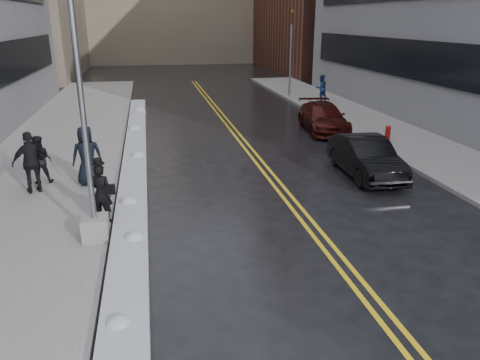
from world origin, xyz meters
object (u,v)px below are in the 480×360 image
fire_hydrant (388,132)px  traffic_signal (291,50)px  pedestrian_b (38,160)px  car_black (366,157)px  car_maroon (323,117)px  lamppost (87,149)px  pedestrian_fedora (101,193)px  pedestrian_east (321,88)px  pedestrian_d (32,162)px  pedestrian_c (87,156)px

fire_hydrant → traffic_signal: size_ratio=0.12×
fire_hydrant → pedestrian_b: bearing=-168.0°
car_black → car_maroon: car_black is taller
traffic_signal → car_black: size_ratio=1.38×
lamppost → car_maroon: lamppost is taller
lamppost → pedestrian_fedora: (0.10, 1.10, -1.55)m
fire_hydrant → car_black: (-3.06, -4.11, 0.17)m
pedestrian_east → car_black: (-3.94, -15.28, -0.33)m
fire_hydrant → car_maroon: 3.74m
pedestrian_b → car_black: size_ratio=0.38×
pedestrian_east → pedestrian_b: bearing=25.4°
traffic_signal → pedestrian_fedora: 24.08m
pedestrian_d → car_black: 11.52m
pedestrian_fedora → car_maroon: 14.38m
lamppost → car_maroon: bearing=47.2°
fire_hydrant → pedestrian_east: bearing=85.5°
car_black → fire_hydrant: bearing=55.7°
traffic_signal → fire_hydrant: bearing=-88.0°
pedestrian_fedora → car_black: size_ratio=0.38×
lamppost → pedestrian_b: 5.62m
pedestrian_east → pedestrian_c: bearing=29.6°
pedestrian_c → pedestrian_d: size_ratio=1.01×
pedestrian_d → lamppost: bearing=99.9°
pedestrian_b → pedestrian_c: pedestrian_c is taller
fire_hydrant → pedestrian_fedora: size_ratio=0.44×
pedestrian_fedora → car_black: (9.14, 2.80, -0.27)m
pedestrian_east → car_maroon: (-2.83, -7.99, -0.35)m
traffic_signal → car_maroon: size_ratio=1.25×
traffic_signal → pedestrian_c: traffic_signal is taller
fire_hydrant → pedestrian_d: bearing=-164.5°
traffic_signal → pedestrian_east: (1.38, -2.83, -2.36)m
pedestrian_fedora → pedestrian_b: size_ratio=1.01×
pedestrian_c → pedestrian_east: (13.79, 14.76, -0.12)m
pedestrian_d → pedestrian_east: (15.45, 15.22, -0.11)m
lamppost → car_black: size_ratio=1.75×
pedestrian_east → fire_hydrant: bearing=68.2°
lamppost → traffic_signal: size_ratio=1.27×
pedestrian_fedora → car_black: 9.56m
fire_hydrant → car_black: size_ratio=0.17×
fire_hydrant → pedestrian_east: size_ratio=0.41×
car_maroon → pedestrian_d: bearing=-143.7°
lamppost → pedestrian_d: (-2.27, 3.96, -1.38)m
lamppost → pedestrian_east: (13.18, 19.17, -1.49)m
car_maroon → car_black: bearing=-92.1°
pedestrian_b → car_maroon: pedestrian_b is taller
lamppost → traffic_signal: lamppost is taller
pedestrian_fedora → car_maroon: pedestrian_fedora is taller
pedestrian_fedora → pedestrian_c: bearing=-64.5°
fire_hydrant → pedestrian_fedora: 14.03m
fire_hydrant → pedestrian_d: 15.13m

